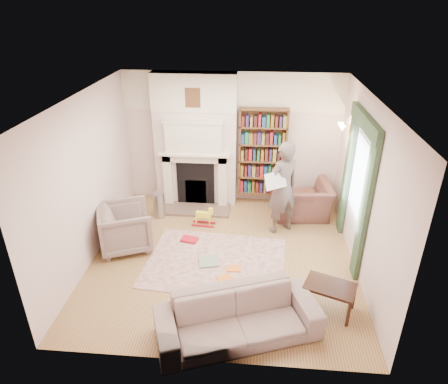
# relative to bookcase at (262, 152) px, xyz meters

# --- Properties ---
(floor) EXTENTS (4.50, 4.50, 0.00)m
(floor) POSITION_rel_bookcase_xyz_m (-0.65, -2.12, -1.18)
(floor) COLOR brown
(floor) RESTS_ON ground
(ceiling) EXTENTS (4.50, 4.50, 0.00)m
(ceiling) POSITION_rel_bookcase_xyz_m (-0.65, -2.12, 1.62)
(ceiling) COLOR white
(ceiling) RESTS_ON wall_back
(wall_back) EXTENTS (4.50, 0.00, 4.50)m
(wall_back) POSITION_rel_bookcase_xyz_m (-0.65, 0.13, 0.22)
(wall_back) COLOR beige
(wall_back) RESTS_ON floor
(wall_front) EXTENTS (4.50, 0.00, 4.50)m
(wall_front) POSITION_rel_bookcase_xyz_m (-0.65, -4.37, 0.22)
(wall_front) COLOR beige
(wall_front) RESTS_ON floor
(wall_left) EXTENTS (0.00, 4.50, 4.50)m
(wall_left) POSITION_rel_bookcase_xyz_m (-2.90, -2.12, 0.22)
(wall_left) COLOR beige
(wall_left) RESTS_ON floor
(wall_right) EXTENTS (0.00, 4.50, 4.50)m
(wall_right) POSITION_rel_bookcase_xyz_m (1.60, -2.12, 0.22)
(wall_right) COLOR beige
(wall_right) RESTS_ON floor
(fireplace) EXTENTS (1.70, 0.58, 2.80)m
(fireplace) POSITION_rel_bookcase_xyz_m (-1.40, -0.07, 0.21)
(fireplace) COLOR beige
(fireplace) RESTS_ON floor
(bookcase) EXTENTS (1.00, 0.24, 1.85)m
(bookcase) POSITION_rel_bookcase_xyz_m (0.00, 0.00, 0.00)
(bookcase) COLOR brown
(bookcase) RESTS_ON floor
(window) EXTENTS (0.02, 0.90, 1.30)m
(window) POSITION_rel_bookcase_xyz_m (1.58, -1.72, 0.27)
(window) COLOR silver
(window) RESTS_ON wall_right
(curtain_left) EXTENTS (0.07, 0.32, 2.40)m
(curtain_left) POSITION_rel_bookcase_xyz_m (1.55, -2.42, 0.02)
(curtain_left) COLOR #2D462D
(curtain_left) RESTS_ON floor
(curtain_right) EXTENTS (0.07, 0.32, 2.40)m
(curtain_right) POSITION_rel_bookcase_xyz_m (1.55, -1.02, 0.02)
(curtain_right) COLOR #2D462D
(curtain_right) RESTS_ON floor
(pelmet) EXTENTS (0.09, 1.70, 0.24)m
(pelmet) POSITION_rel_bookcase_xyz_m (1.54, -1.72, 1.20)
(pelmet) COLOR #2D462D
(pelmet) RESTS_ON wall_right
(wall_sconce) EXTENTS (0.20, 0.24, 0.24)m
(wall_sconce) POSITION_rel_bookcase_xyz_m (1.38, -0.62, 0.72)
(wall_sconce) COLOR gold
(wall_sconce) RESTS_ON wall_right
(rug) EXTENTS (2.48, 1.99, 0.01)m
(rug) POSITION_rel_bookcase_xyz_m (-0.76, -2.30, -1.17)
(rug) COLOR beige
(rug) RESTS_ON floor
(armchair_reading) EXTENTS (1.21, 1.08, 0.73)m
(armchair_reading) POSITION_rel_bookcase_xyz_m (0.83, -0.54, -0.81)
(armchair_reading) COLOR #4C2928
(armchair_reading) RESTS_ON floor
(armchair_left) EXTENTS (1.16, 1.15, 0.82)m
(armchair_left) POSITION_rel_bookcase_xyz_m (-2.42, -1.96, -0.77)
(armchair_left) COLOR gray
(armchair_left) RESTS_ON floor
(sofa) EXTENTS (2.32, 1.53, 0.63)m
(sofa) POSITION_rel_bookcase_xyz_m (-0.29, -3.90, -0.86)
(sofa) COLOR #A09884
(sofa) RESTS_ON floor
(man_reading) EXTENTS (0.80, 0.73, 1.83)m
(man_reading) POSITION_rel_bookcase_xyz_m (0.38, -1.14, -0.26)
(man_reading) COLOR #534743
(man_reading) RESTS_ON floor
(newspaper) EXTENTS (0.43, 0.34, 0.29)m
(newspaper) POSITION_rel_bookcase_xyz_m (0.23, -1.34, -0.02)
(newspaper) COLOR silver
(newspaper) RESTS_ON man_reading
(coffee_table) EXTENTS (0.82, 0.68, 0.45)m
(coffee_table) POSITION_rel_bookcase_xyz_m (0.99, -3.30, -0.95)
(coffee_table) COLOR black
(coffee_table) RESTS_ON floor
(paraffin_heater) EXTENTS (0.29, 0.29, 0.55)m
(paraffin_heater) POSITION_rel_bookcase_xyz_m (-2.08, -0.83, -0.90)
(paraffin_heater) COLOR #93959A
(paraffin_heater) RESTS_ON floor
(rocking_horse) EXTENTS (0.47, 0.22, 0.40)m
(rocking_horse) POSITION_rel_bookcase_xyz_m (-1.13, -1.09, -0.98)
(rocking_horse) COLOR yellow
(rocking_horse) RESTS_ON rug
(board_game) EXTENTS (0.40, 0.40, 0.03)m
(board_game) POSITION_rel_bookcase_xyz_m (-0.88, -2.32, -1.15)
(board_game) COLOR gold
(board_game) RESTS_ON rug
(game_box_lid) EXTENTS (0.33, 0.26, 0.05)m
(game_box_lid) POSITION_rel_bookcase_xyz_m (-1.32, -1.69, -1.14)
(game_box_lid) COLOR red
(game_box_lid) RESTS_ON rug
(comic_annuals) EXTENTS (0.39, 0.50, 0.02)m
(comic_annuals) POSITION_rel_bookcase_xyz_m (-0.50, -2.61, -1.16)
(comic_annuals) COLOR red
(comic_annuals) RESTS_ON rug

